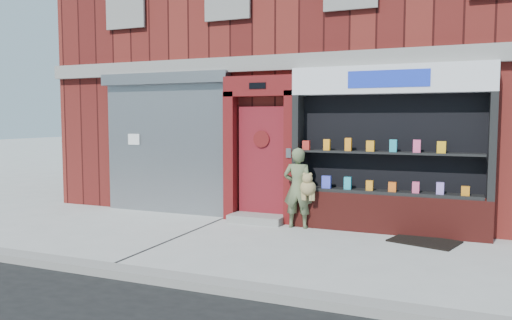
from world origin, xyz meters
The scene contains 8 objects.
ground centered at (0.00, 0.00, 0.00)m, with size 80.00×80.00×0.00m, color #9E9E99.
curb centered at (0.00, -2.15, 0.06)m, with size 60.00×0.30×0.12m, color gray.
building centered at (0.00, 5.99, 4.00)m, with size 12.00×8.16×8.00m.
shutter_bay centered at (-3.00, 1.93, 1.72)m, with size 3.10×0.30×3.04m.
red_door_bay centered at (-0.75, 1.86, 1.46)m, with size 1.52×0.58×2.90m.
pharmacy_bay centered at (1.75, 1.81, 1.37)m, with size 3.50×0.41×3.00m.
woman centered at (0.17, 1.54, 0.76)m, with size 0.67×0.44×1.52m.
doormat centered at (2.44, 1.30, 0.01)m, with size 1.05×0.73×0.03m, color black.
Camera 1 is at (2.98, -7.34, 2.05)m, focal length 35.00 mm.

